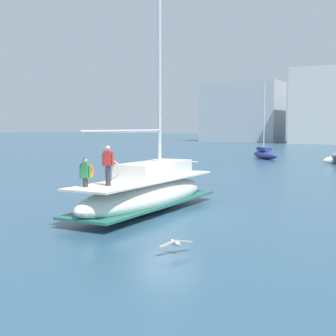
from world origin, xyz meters
TOP-DOWN VIEW (x-y plane):
  - ground_plane at (0.00, 0.00)m, footprint 400.00×400.00m
  - main_sailboat at (-1.37, 0.48)m, footprint 2.46×9.60m
  - moored_cutter_right at (-7.09, 36.23)m, footprint 4.80×5.09m
  - seagull at (3.06, -5.24)m, footprint 0.67×1.11m

SIDE VIEW (x-z plane):
  - ground_plane at x=0.00m, z-range 0.00..0.00m
  - seagull at x=3.06m, z-range 0.25..0.43m
  - moored_cutter_right at x=-7.09m, z-range -3.83..5.05m
  - main_sailboat at x=-1.37m, z-range -5.62..7.44m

